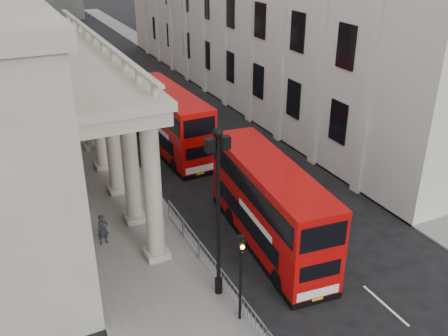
# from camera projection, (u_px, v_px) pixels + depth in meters

# --- Properties ---
(sidewalk_west) EXTENTS (6.00, 140.00, 0.12)m
(sidewalk_west) POSITION_uv_depth(u_px,v_px,m) (70.00, 125.00, 43.83)
(sidewalk_west) COLOR slate
(sidewalk_west) RESTS_ON ground
(sidewalk_east) EXTENTS (3.00, 140.00, 0.12)m
(sidewalk_east) POSITION_uv_depth(u_px,v_px,m) (237.00, 100.00, 50.23)
(sidewalk_east) COLOR slate
(sidewalk_east) RESTS_ON ground
(kerb) EXTENTS (0.20, 140.00, 0.14)m
(kerb) POSITION_uv_depth(u_px,v_px,m) (103.00, 120.00, 44.97)
(kerb) COLOR slate
(kerb) RESTS_ON ground
(lamp_post_south) EXTENTS (1.05, 0.44, 8.32)m
(lamp_post_south) POSITION_uv_depth(u_px,v_px,m) (218.00, 204.00, 21.50)
(lamp_post_south) COLOR black
(lamp_post_south) RESTS_ON sidewalk_west
(lamp_post_mid) EXTENTS (1.05, 0.44, 8.32)m
(lamp_post_mid) POSITION_uv_depth(u_px,v_px,m) (121.00, 100.00, 34.53)
(lamp_post_mid) COLOR black
(lamp_post_mid) RESTS_ON sidewalk_west
(lamp_post_north) EXTENTS (1.05, 0.44, 8.32)m
(lamp_post_north) POSITION_uv_depth(u_px,v_px,m) (77.00, 54.00, 47.56)
(lamp_post_north) COLOR black
(lamp_post_north) RESTS_ON sidewalk_west
(traffic_light) EXTENTS (0.28, 0.33, 4.30)m
(traffic_light) POSITION_uv_depth(u_px,v_px,m) (241.00, 263.00, 20.67)
(traffic_light) COLOR black
(traffic_light) RESTS_ON sidewalk_west
(crowd_barriers) EXTENTS (0.50, 18.75, 1.10)m
(crowd_barriers) POSITION_uv_depth(u_px,v_px,m) (241.00, 304.00, 21.98)
(crowd_barriers) COLOR gray
(crowd_barriers) RESTS_ON sidewalk_west
(bus_near) EXTENTS (3.61, 11.06, 4.69)m
(bus_near) POSITION_uv_depth(u_px,v_px,m) (269.00, 204.00, 26.48)
(bus_near) COLOR #B50908
(bus_near) RESTS_ON ground
(bus_far) EXTENTS (3.05, 11.15, 4.78)m
(bus_far) POSITION_uv_depth(u_px,v_px,m) (169.00, 120.00, 38.03)
(bus_far) COLOR red
(bus_far) RESTS_ON ground
(pedestrian_a) EXTENTS (0.65, 0.45, 1.72)m
(pedestrian_a) POSITION_uv_depth(u_px,v_px,m) (103.00, 230.00, 26.88)
(pedestrian_a) COLOR black
(pedestrian_a) RESTS_ON sidewalk_west
(pedestrian_b) EXTENTS (1.06, 0.91, 1.86)m
(pedestrian_b) POSITION_uv_depth(u_px,v_px,m) (72.00, 194.00, 30.33)
(pedestrian_b) COLOR #2A2421
(pedestrian_b) RESTS_ON sidewalk_west
(pedestrian_c) EXTENTS (1.07, 0.98, 1.83)m
(pedestrian_c) POSITION_uv_depth(u_px,v_px,m) (101.00, 146.00, 37.18)
(pedestrian_c) COLOR black
(pedestrian_c) RESTS_ON sidewalk_west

